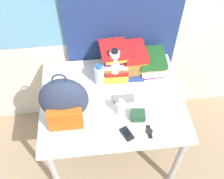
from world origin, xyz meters
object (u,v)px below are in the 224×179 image
book_stack_right (151,62)px  sunscreen_bottle (121,108)px  wristwatch (149,132)px  sunglasses_case (124,99)px  camera_pouch (138,115)px  book_stack_left (115,60)px  book_stack_center (133,60)px  backpack (64,102)px  sports_bottle (115,66)px  water_bottle (99,75)px  cell_phone (127,134)px

book_stack_right → sunscreen_bottle: sunscreen_bottle is taller
book_stack_right → wristwatch: size_ratio=2.75×
sunglasses_case → camera_pouch: camera_pouch is taller
book_stack_left → book_stack_center: book_stack_left is taller
backpack → sunglasses_case: (0.41, 0.11, -0.16)m
sports_bottle → wristwatch: bearing=-70.5°
book_stack_center → wristwatch: book_stack_center is taller
sports_bottle → camera_pouch: sports_bottle is taller
book_stack_left → sports_bottle: sports_bottle is taller
book_stack_left → book_stack_right: bearing=0.3°
sunglasses_case → sunscreen_bottle: bearing=-107.3°
water_bottle → sunscreen_bottle: water_bottle is taller
sunscreen_bottle → sunglasses_case: bearing=72.7°
sports_bottle → wristwatch: 0.55m
sunscreen_bottle → camera_pouch: sunscreen_bottle is taller
book_stack_right → book_stack_center: bearing=-179.4°
sunscreen_bottle → cell_phone: bearing=-83.7°
backpack → book_stack_left: bearing=47.5°
cell_phone → camera_pouch: 0.16m
book_stack_right → wristwatch: book_stack_right is taller
book_stack_center → wristwatch: bearing=-87.5°
backpack → water_bottle: 0.40m
water_bottle → sunscreen_bottle: 0.33m
book_stack_right → water_bottle: 0.44m
water_bottle → cell_phone: size_ratio=1.60×
wristwatch → book_stack_left: bearing=106.0°
backpack → book_stack_right: backpack is taller
backpack → water_bottle: (0.25, 0.30, -0.09)m
book_stack_right → cell_phone: book_stack_right is taller
book_stack_left → camera_pouch: book_stack_left is taller
water_bottle → sunglasses_case: (0.16, -0.19, -0.07)m
book_stack_center → sports_bottle: sports_bottle is taller
book_stack_right → camera_pouch: 0.51m
book_stack_center → sunscreen_bottle: bearing=-109.1°
book_stack_right → wristwatch: bearing=-101.9°
sunscreen_bottle → backpack: bearing=178.6°
cell_phone → sports_bottle: bearing=93.0°
cell_phone → camera_pouch: size_ratio=1.13×
backpack → water_bottle: backpack is taller
backpack → camera_pouch: (0.49, -0.06, -0.15)m
backpack → water_bottle: bearing=50.2°
book_stack_left → wristwatch: size_ratio=2.79×
backpack → sunglasses_case: bearing=14.4°
backpack → book_stack_center: 0.67m
water_bottle → cell_phone: water_bottle is taller
book_stack_left → water_bottle: book_stack_left is taller
camera_pouch → wristwatch: 0.14m
book_stack_left → water_bottle: (-0.13, -0.11, -0.03)m
sunscreen_bottle → sports_bottle: bearing=91.2°
book_stack_left → cell_phone: size_ratio=2.42×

